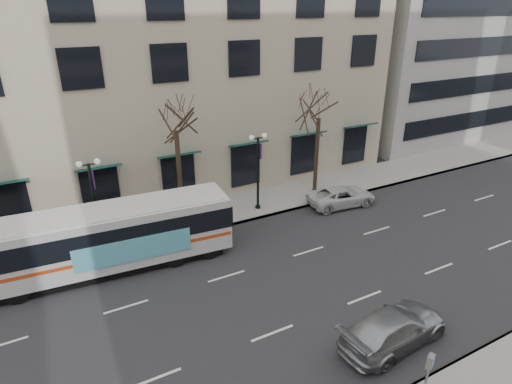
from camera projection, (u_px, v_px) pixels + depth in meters
ground at (247, 302)px, 19.69m from camera, size 160.00×160.00×0.00m
sidewalk_far at (252, 204)px, 29.07m from camera, size 80.00×4.00×0.15m
building_hotel at (89, 12)px, 30.86m from camera, size 40.00×20.00×24.00m
tree_far_mid at (175, 114)px, 23.97m from camera, size 3.60×3.60×8.55m
tree_far_right at (320, 104)px, 28.49m from camera, size 3.60×3.60×8.06m
lamp_post_left at (95, 200)px, 22.94m from camera, size 1.22×0.45×5.21m
lamp_post_right at (258, 168)px, 27.26m from camera, size 1.22×0.45×5.21m
city_bus at (110, 237)px, 21.53m from camera, size 12.54×3.61×3.36m
silver_car at (394, 328)px, 17.08m from camera, size 5.14×2.46×1.45m
white_pickup at (341, 196)px, 28.89m from camera, size 4.91×2.70×1.30m
pay_station at (430, 364)px, 14.79m from camera, size 0.36×0.30×1.42m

